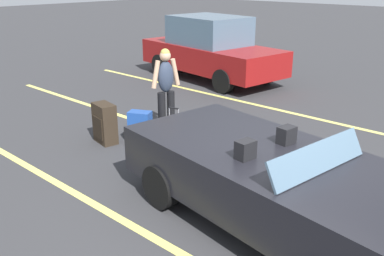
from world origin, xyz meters
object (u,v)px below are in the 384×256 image
object	(u,v)px
suitcase_large_black	(105,123)
parked_sedan_near	(210,49)
suitcase_small_carryon	(173,135)
traveler_person	(166,86)
convertible_car	(292,189)
suitcase_medium_bright	(140,128)

from	to	relation	value
suitcase_large_black	parked_sedan_near	bearing A→B (deg)	-149.69
suitcase_small_carryon	traveler_person	xyz separation A→B (m)	(-0.67, 0.51, 0.68)
convertible_car	parked_sedan_near	distance (m)	8.08
suitcase_large_black	parked_sedan_near	distance (m)	5.56
suitcase_large_black	parked_sedan_near	xyz separation A→B (m)	(-1.83, 5.23, 0.52)
suitcase_large_black	suitcase_small_carryon	bearing A→B (deg)	129.90
parked_sedan_near	suitcase_medium_bright	bearing A→B (deg)	-55.68
convertible_car	traveler_person	xyz separation A→B (m)	(-3.56, 1.47, 0.34)
traveler_person	parked_sedan_near	xyz separation A→B (m)	(-2.29, 4.09, -0.04)
suitcase_large_black	suitcase_medium_bright	size ratio (longest dim) A/B	1.19
suitcase_small_carryon	parked_sedan_near	world-z (taller)	parked_sedan_near
suitcase_medium_bright	suitcase_small_carryon	bearing A→B (deg)	85.87
suitcase_large_black	traveler_person	bearing A→B (deg)	168.83
suitcase_medium_bright	parked_sedan_near	world-z (taller)	parked_sedan_near
suitcase_small_carryon	traveler_person	world-z (taller)	traveler_person
traveler_person	suitcase_medium_bright	bearing A→B (deg)	-66.54
suitcase_medium_bright	suitcase_small_carryon	distance (m)	0.64
convertible_car	suitcase_medium_bright	size ratio (longest dim) A/B	7.01
suitcase_large_black	parked_sedan_near	world-z (taller)	parked_sedan_near
suitcase_large_black	suitcase_medium_bright	xyz separation A→B (m)	(0.54, 0.38, -0.06)
convertible_car	suitcase_large_black	size ratio (longest dim) A/B	5.87
suitcase_large_black	suitcase_medium_bright	world-z (taller)	suitcase_large_black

